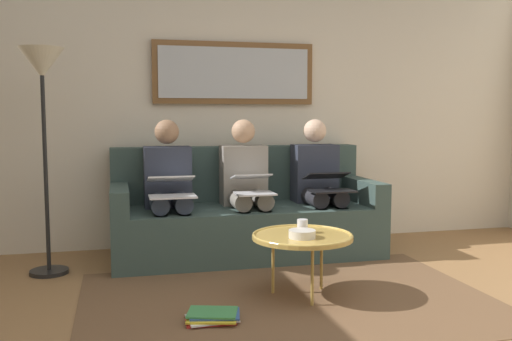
{
  "coord_description": "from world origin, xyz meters",
  "views": [
    {
      "loc": [
        1.04,
        2.5,
        1.18
      ],
      "look_at": [
        0.0,
        -1.7,
        0.75
      ],
      "focal_mm": 39.6,
      "sensor_mm": 36.0,
      "label": 1
    }
  ],
  "objects": [
    {
      "name": "person_right",
      "position": [
        0.64,
        -2.05,
        0.61
      ],
      "size": [
        0.38,
        0.58,
        1.14
      ],
      "color": "#2D3342",
      "rests_on": "couch"
    },
    {
      "name": "area_rug",
      "position": [
        0.0,
        -0.85,
        0.0
      ],
      "size": [
        2.6,
        1.8,
        0.01
      ],
      "primitive_type": "cube",
      "color": "brown",
      "rests_on": "ground_plane"
    },
    {
      "name": "laptop_silver",
      "position": [
        0.0,
        -1.81,
        0.63
      ],
      "size": [
        0.3,
        0.37,
        0.16
      ],
      "color": "silver"
    },
    {
      "name": "cup",
      "position": [
        -0.13,
        -0.97,
        0.45
      ],
      "size": [
        0.07,
        0.07,
        0.09
      ],
      "primitive_type": "cylinder",
      "color": "silver",
      "rests_on": "coffee_table"
    },
    {
      "name": "laptop_black",
      "position": [
        -0.64,
        -1.81,
        0.63
      ],
      "size": [
        0.36,
        0.35,
        0.15
      ],
      "color": "black"
    },
    {
      "name": "couch",
      "position": [
        0.0,
        -2.12,
        0.31
      ],
      "size": [
        2.2,
        0.9,
        0.9
      ],
      "color": "#384C47",
      "rests_on": "ground_plane"
    },
    {
      "name": "person_middle",
      "position": [
        0.0,
        -2.05,
        0.61
      ],
      "size": [
        0.38,
        0.58,
        1.14
      ],
      "color": "gray",
      "rests_on": "couch"
    },
    {
      "name": "standing_lamp",
      "position": [
        1.55,
        -1.85,
        1.37
      ],
      "size": [
        0.32,
        0.32,
        1.66
      ],
      "color": "black",
      "rests_on": "ground_plane"
    },
    {
      "name": "bowl",
      "position": [
        -0.08,
        -0.82,
        0.43
      ],
      "size": [
        0.17,
        0.17,
        0.05
      ],
      "primitive_type": "cylinder",
      "color": "beige",
      "rests_on": "coffee_table"
    },
    {
      "name": "coffee_table",
      "position": [
        -0.11,
        -0.9,
        0.39
      ],
      "size": [
        0.65,
        0.65,
        0.41
      ],
      "color": "tan",
      "rests_on": "ground_plane"
    },
    {
      "name": "magazine_stack",
      "position": [
        0.53,
        -0.59,
        0.03
      ],
      "size": [
        0.34,
        0.29,
        0.05
      ],
      "color": "red",
      "rests_on": "ground_plane"
    },
    {
      "name": "laptop_white",
      "position": [
        0.64,
        -1.81,
        0.63
      ],
      "size": [
        0.35,
        0.37,
        0.16
      ],
      "color": "white"
    },
    {
      "name": "framed_mirror",
      "position": [
        0.0,
        -2.51,
        1.55
      ],
      "size": [
        1.46,
        0.05,
        0.55
      ],
      "color": "brown"
    },
    {
      "name": "wall_rear",
      "position": [
        0.0,
        -2.6,
        1.3
      ],
      "size": [
        6.0,
        0.12,
        2.6
      ],
      "primitive_type": "cube",
      "color": "beige",
      "rests_on": "ground_plane"
    },
    {
      "name": "person_left",
      "position": [
        -0.64,
        -2.05,
        0.61
      ],
      "size": [
        0.38,
        0.58,
        1.14
      ],
      "color": "#2D3342",
      "rests_on": "couch"
    }
  ]
}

